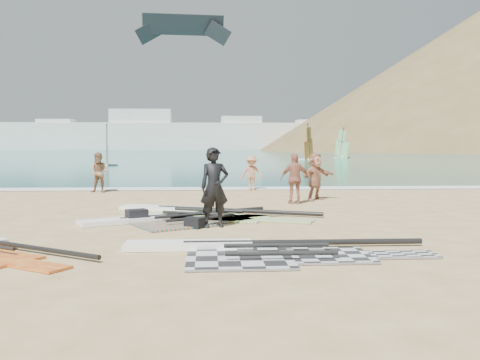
{
  "coord_description": "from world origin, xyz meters",
  "views": [
    {
      "loc": [
        0.37,
        -11.92,
        2.12
      ],
      "look_at": [
        1.28,
        4.0,
        1.0
      ],
      "focal_mm": 40.0,
      "sensor_mm": 36.0,
      "label": 1
    }
  ],
  "objects": [
    {
      "name": "ground",
      "position": [
        0.0,
        0.0,
        0.0
      ],
      "size": [
        300.0,
        300.0,
        0.0
      ],
      "primitive_type": "plane",
      "color": "tan",
      "rests_on": "ground"
    },
    {
      "name": "windsurfer_right",
      "position": [
        18.64,
        60.97,
        1.27
      ],
      "size": [
        2.39,
        2.54,
        4.31
      ],
      "rotation": [
        0.0,
        0.0,
        0.52
      ],
      "color": "white",
      "rests_on": "ground"
    },
    {
      "name": "windsurfer_centre",
      "position": [
        12.42,
        52.54,
        1.31
      ],
      "size": [
        2.47,
        2.59,
        4.51
      ],
      "rotation": [
        0.0,
        0.0,
        -0.56
      ],
      "color": "white",
      "rests_on": "ground"
    },
    {
      "name": "beachgoer_right",
      "position": [
        4.26,
        7.51,
        0.88
      ],
      "size": [
        1.6,
        1.43,
        1.76
      ],
      "primitive_type": "imported",
      "rotation": [
        0.0,
        0.0,
        0.67
      ],
      "color": "tan",
      "rests_on": "ground"
    },
    {
      "name": "beachgoer_mid",
      "position": [
        2.22,
        11.5,
        0.78
      ],
      "size": [
        1.03,
        0.62,
        1.56
      ],
      "primitive_type": "imported",
      "rotation": [
        0.0,
        0.0,
        -0.05
      ],
      "color": "tan",
      "rests_on": "ground"
    },
    {
      "name": "beachgoer_back",
      "position": [
        3.32,
        6.32,
        0.88
      ],
      "size": [
        1.04,
        0.45,
        1.75
      ],
      "primitive_type": "imported",
      "rotation": [
        0.0,
        0.0,
        3.17
      ],
      "color": "#A5644A",
      "rests_on": "ground"
    },
    {
      "name": "surf_line",
      "position": [
        0.0,
        12.3,
        0.0
      ],
      "size": [
        300.0,
        1.2,
        0.04
      ],
      "primitive_type": "cube",
      "color": "white",
      "rests_on": "ground"
    },
    {
      "name": "windsurfer_left",
      "position": [
        -8.94,
        37.32,
        1.16
      ],
      "size": [
        2.2,
        2.52,
        3.85
      ],
      "rotation": [
        0.0,
        0.0,
        0.25
      ],
      "color": "white",
      "rests_on": "ground"
    },
    {
      "name": "kitesurf_kite",
      "position": [
        -1.93,
        36.84,
        12.43
      ],
      "size": [
        8.63,
        1.53,
        2.68
      ],
      "rotation": [
        0.0,
        0.0,
        0.09
      ],
      "color": "#212227",
      "rests_on": "ground"
    },
    {
      "name": "rig_green",
      "position": [
        -0.1,
        3.76,
        0.05
      ],
      "size": [
        6.07,
        3.91,
        0.2
      ],
      "rotation": [
        0.0,
        0.0,
        -0.38
      ],
      "color": "#78C625",
      "rests_on": "ground"
    },
    {
      "name": "person_wetsuit",
      "position": [
        0.49,
        1.37,
        1.0
      ],
      "size": [
        0.83,
        0.65,
        2.0
      ],
      "primitive_type": "imported",
      "rotation": [
        0.0,
        0.0,
        0.26
      ],
      "color": "black",
      "rests_on": "ground"
    },
    {
      "name": "beachgoer_left",
      "position": [
        -4.31,
        10.99,
        0.85
      ],
      "size": [
        0.91,
        0.75,
        1.7
      ],
      "primitive_type": "imported",
      "rotation": [
        0.0,
        0.0,
        -0.13
      ],
      "color": "#957051",
      "rests_on": "ground"
    },
    {
      "name": "gear_bag_far",
      "position": [
        -0.01,
        1.26,
        0.13
      ],
      "size": [
        0.54,
        0.51,
        0.27
      ],
      "primitive_type": "cube",
      "rotation": [
        0.0,
        0.0,
        -0.6
      ],
      "color": "black",
      "rests_on": "ground"
    },
    {
      "name": "gear_bag_near",
      "position": [
        -1.58,
        2.36,
        0.17
      ],
      "size": [
        0.65,
        0.59,
        0.34
      ],
      "primitive_type": "cube",
      "rotation": [
        0.0,
        0.0,
        0.46
      ],
      "color": "black",
      "rests_on": "ground"
    },
    {
      "name": "rig_grey",
      "position": [
        1.15,
        -1.82,
        0.05
      ],
      "size": [
        6.03,
        2.36,
        0.2
      ],
      "rotation": [
        0.0,
        0.0,
        0.0
      ],
      "color": "black",
      "rests_on": "ground"
    },
    {
      "name": "sea",
      "position": [
        0.0,
        132.0,
        0.0
      ],
      "size": [
        300.0,
        240.0,
        0.06
      ],
      "primitive_type": "cube",
      "color": "#0C4E54",
      "rests_on": "ground"
    },
    {
      "name": "far_town",
      "position": [
        -15.72,
        150.0,
        4.49
      ],
      "size": [
        160.0,
        8.0,
        12.0
      ],
      "color": "white",
      "rests_on": "ground"
    },
    {
      "name": "rig_orange",
      "position": [
        -0.69,
        2.33,
        0.05
      ],
      "size": [
        5.55,
        3.84,
        0.2
      ],
      "rotation": [
        0.0,
        0.0,
        0.51
      ],
      "color": "orange",
      "rests_on": "ground"
    }
  ]
}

